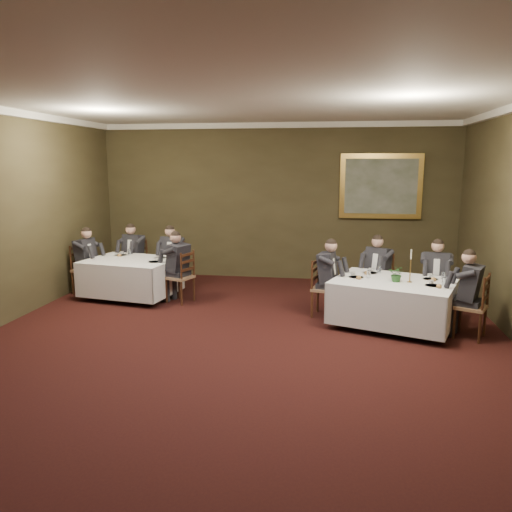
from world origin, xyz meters
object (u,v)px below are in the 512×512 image
(diner_main_endleft, at_px, (325,287))
(candlestick, at_px, (410,270))
(table_second, at_px, (131,275))
(chair_main_backright, at_px, (434,299))
(chair_main_endleft, at_px, (324,300))
(chair_sec_backleft, at_px, (135,273))
(centerpiece, at_px, (397,273))
(diner_main_backright, at_px, (435,287))
(diner_sec_endleft, at_px, (85,268))
(chair_sec_backright, at_px, (173,276))
(chair_sec_endleft, at_px, (86,279))
(diner_sec_backleft, at_px, (135,262))
(chair_main_backleft, at_px, (378,292))
(diner_sec_backright, at_px, (173,265))
(chair_sec_endright, at_px, (181,288))
(chair_main_endright, at_px, (471,320))
(table_main, at_px, (393,299))
(painting, at_px, (381,186))
(diner_sec_endright, at_px, (180,276))
(diner_main_backleft, at_px, (378,280))
(diner_main_endright, at_px, (471,305))

(diner_main_endleft, relative_size, candlestick, 2.48)
(table_second, height_order, chair_main_backright, chair_main_backright)
(candlestick, bearing_deg, chair_main_endleft, 160.57)
(chair_sec_backleft, relative_size, centerpiece, 3.64)
(diner_main_backright, xyz_separation_m, diner_sec_endleft, (-6.74, 0.48, 0.00))
(chair_sec_backright, bearing_deg, chair_sec_endleft, 24.88)
(diner_sec_backleft, bearing_deg, chair_main_endleft, 174.69)
(chair_main_backright, bearing_deg, chair_main_backleft, -8.82)
(diner_sec_backright, distance_m, diner_sec_endleft, 1.75)
(chair_sec_endright, distance_m, chair_sec_endleft, 2.16)
(chair_main_backleft, bearing_deg, chair_sec_backright, 23.23)
(diner_sec_backleft, relative_size, diner_sec_endleft, 1.00)
(chair_main_backleft, bearing_deg, chair_main_endright, 164.32)
(centerpiece, relative_size, candlestick, 0.51)
(centerpiece, bearing_deg, chair_main_backright, 47.14)
(table_main, bearing_deg, diner_sec_backleft, 159.41)
(candlestick, distance_m, painting, 3.43)
(diner_main_backright, xyz_separation_m, diner_sec_backright, (-5.09, 1.09, 0.00))
(chair_sec_endright, height_order, diner_sec_endleft, diner_sec_endleft)
(diner_main_endleft, height_order, diner_sec_backleft, same)
(chair_sec_backright, distance_m, diner_sec_endright, 1.09)
(chair_main_endleft, bearing_deg, chair_main_backright, 113.15)
(chair_sec_backright, xyz_separation_m, chair_sec_endleft, (-1.66, -0.61, 0.00))
(diner_main_backright, relative_size, diner_sec_backleft, 1.00)
(diner_main_backright, bearing_deg, table_second, 7.54)
(candlestick, bearing_deg, diner_main_backleft, 108.80)
(chair_sec_backleft, distance_m, diner_sec_endleft, 1.09)
(chair_main_endleft, relative_size, candlestick, 1.85)
(centerpiece, height_order, candlestick, candlestick)
(chair_sec_backleft, bearing_deg, chair_main_backright, -176.06)
(chair_sec_endleft, bearing_deg, diner_sec_endright, 90.72)
(chair_main_backright, xyz_separation_m, diner_sec_endleft, (-6.74, 0.47, 0.23))
(diner_sec_backright, xyz_separation_m, painting, (4.31, 1.33, 1.61))
(candlestick, bearing_deg, chair_sec_backleft, 159.34)
(diner_main_endright, xyz_separation_m, chair_sec_endright, (-4.93, 1.24, -0.23))
(diner_main_endleft, distance_m, diner_main_endright, 2.33)
(table_second, relative_size, diner_main_endright, 1.41)
(diner_sec_backleft, height_order, diner_sec_endright, same)
(diner_main_backleft, relative_size, candlestick, 2.48)
(diner_main_endright, height_order, diner_sec_backright, same)
(diner_main_backleft, xyz_separation_m, chair_sec_endright, (-3.68, -0.20, -0.23))
(table_main, relative_size, chair_sec_backright, 2.22)
(diner_sec_backleft, height_order, painting, painting)
(chair_main_backleft, distance_m, diner_main_backleft, 0.23)
(chair_main_backleft, xyz_separation_m, chair_main_endleft, (-0.96, -0.67, 0.00))
(diner_main_backleft, height_order, chair_main_endleft, diner_main_backleft)
(chair_main_backright, height_order, painting, painting)
(diner_main_endright, height_order, chair_sec_endleft, diner_main_endright)
(table_main, relative_size, diner_main_endleft, 1.65)
(chair_main_endleft, relative_size, chair_sec_endright, 1.00)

